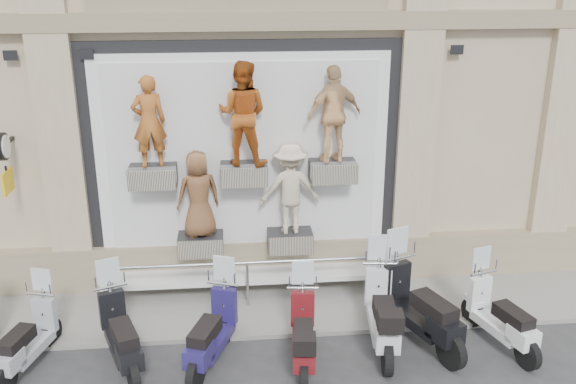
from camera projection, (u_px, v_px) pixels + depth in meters
name	position (u px, v px, depth m)	size (l,w,h in m)	color
ground	(253.00, 378.00, 9.42)	(90.00, 90.00, 0.00)	#313134
sidewalk	(248.00, 304.00, 11.38)	(16.00, 2.20, 0.08)	gray
shop_vitrine	(250.00, 166.00, 11.20)	(5.60, 0.89, 4.30)	black
guard_rail	(248.00, 285.00, 11.14)	(5.06, 0.10, 0.93)	#9EA0A5
clock_sign_bracket	(4.00, 155.00, 10.44)	(0.10, 0.80, 1.02)	black
scooter_c	(26.00, 328.00, 9.43)	(0.50, 1.70, 1.38)	#92969E
scooter_d	(120.00, 322.00, 9.45)	(0.55, 1.87, 1.52)	black
scooter_e	(211.00, 319.00, 9.53)	(0.54, 1.86, 1.51)	#1D164D
scooter_f	(303.00, 323.00, 9.50)	(0.52, 1.78, 1.45)	#5C0F14
scooter_g	(383.00, 300.00, 9.94)	(0.59, 2.02, 1.64)	silver
scooter_h	(421.00, 294.00, 10.03)	(0.62, 2.13, 1.73)	black
scooter_i	(502.00, 305.00, 9.98)	(0.53, 1.80, 1.47)	silver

